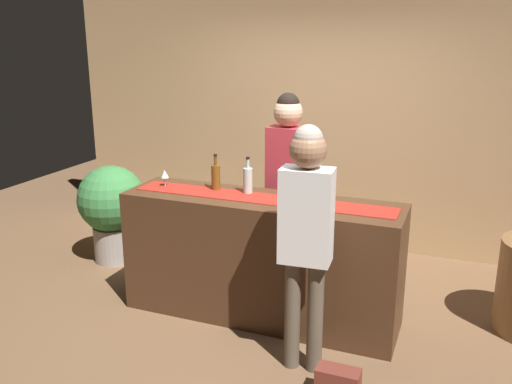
# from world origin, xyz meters

# --- Properties ---
(ground_plane) EXTENTS (10.00, 10.00, 0.00)m
(ground_plane) POSITION_xyz_m (0.00, 0.00, 0.00)
(ground_plane) COLOR brown
(back_wall) EXTENTS (6.00, 0.12, 2.90)m
(back_wall) POSITION_xyz_m (0.00, 1.90, 1.45)
(back_wall) COLOR tan
(back_wall) RESTS_ON ground
(bar_counter) EXTENTS (2.24, 0.60, 1.02)m
(bar_counter) POSITION_xyz_m (0.00, 0.00, 0.51)
(bar_counter) COLOR #472B19
(bar_counter) RESTS_ON ground
(counter_runner_cloth) EXTENTS (2.13, 0.28, 0.01)m
(counter_runner_cloth) POSITION_xyz_m (0.00, 0.00, 1.02)
(counter_runner_cloth) COLOR maroon
(counter_runner_cloth) RESTS_ON bar_counter
(wine_bottle_amber) EXTENTS (0.07, 0.07, 0.30)m
(wine_bottle_amber) POSITION_xyz_m (-0.44, 0.10, 1.13)
(wine_bottle_amber) COLOR brown
(wine_bottle_amber) RESTS_ON bar_counter
(wine_bottle_clear) EXTENTS (0.07, 0.07, 0.30)m
(wine_bottle_clear) POSITION_xyz_m (-0.15, 0.10, 1.13)
(wine_bottle_clear) COLOR #B2C6C1
(wine_bottle_clear) RESTS_ON bar_counter
(wine_glass_near_customer) EXTENTS (0.07, 0.07, 0.14)m
(wine_glass_near_customer) POSITION_xyz_m (0.41, -0.01, 1.12)
(wine_glass_near_customer) COLOR silver
(wine_glass_near_customer) RESTS_ON bar_counter
(wine_glass_mid_counter) EXTENTS (0.07, 0.07, 0.14)m
(wine_glass_mid_counter) POSITION_xyz_m (-0.88, 0.03, 1.12)
(wine_glass_mid_counter) COLOR silver
(wine_glass_mid_counter) RESTS_ON bar_counter
(bartender) EXTENTS (0.35, 0.25, 1.79)m
(bartender) POSITION_xyz_m (0.02, 0.58, 1.12)
(bartender) COLOR #26262B
(bartender) RESTS_ON ground
(customer_sipping) EXTENTS (0.35, 0.24, 1.73)m
(customer_sipping) POSITION_xyz_m (0.54, -0.59, 1.07)
(customer_sipping) COLOR brown
(customer_sipping) RESTS_ON ground
(potted_plant_tall) EXTENTS (0.68, 0.68, 1.00)m
(potted_plant_tall) POSITION_xyz_m (-1.83, 0.54, 0.58)
(potted_plant_tall) COLOR #9E9389
(potted_plant_tall) RESTS_ON ground
(handbag) EXTENTS (0.28, 0.14, 0.22)m
(handbag) POSITION_xyz_m (0.86, -0.85, 0.11)
(handbag) COLOR brown
(handbag) RESTS_ON ground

